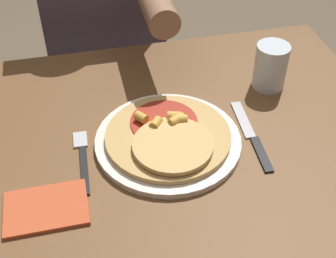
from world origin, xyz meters
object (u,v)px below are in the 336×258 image
dining_table (181,179)px  plate (168,141)px  fork (83,157)px  person_diner (104,24)px  pizza (169,136)px  knife (252,136)px  drinking_glass (271,66)px

dining_table → plate: plate is taller
fork → person_diner: (0.11, 0.59, -0.04)m
plate → person_diner: size_ratio=0.24×
pizza → knife: 0.18m
dining_table → fork: (-0.21, -0.03, 0.14)m
knife → person_diner: person_diner is taller
plate → knife: (0.18, -0.02, -0.00)m
pizza → fork: bearing=179.0°
dining_table → pizza: 0.17m
fork → person_diner: bearing=79.0°
drinking_glass → fork: bearing=-162.2°
fork → drinking_glass: (0.45, 0.14, 0.05)m
fork → drinking_glass: drinking_glass is taller
pizza → drinking_glass: drinking_glass is taller
plate → knife: size_ratio=1.35×
dining_table → fork: fork is taller
fork → person_diner: size_ratio=0.14×
fork → drinking_glass: bearing=17.8°
fork → pizza: bearing=-1.0°
plate → knife: bearing=-6.4°
dining_table → plate: size_ratio=3.09×
plate → drinking_glass: 0.31m
plate → person_diner: bearing=96.0°
fork → person_diner: person_diner is taller
plate → drinking_glass: bearing=27.3°
person_diner → plate: bearing=-84.0°
pizza → person_diner: size_ratio=0.21×
plate → fork: size_ratio=1.70×
pizza → person_diner: (-0.06, 0.59, -0.06)m
plate → knife: plate is taller
plate → drinking_glass: (0.28, 0.14, 0.05)m
drinking_glass → person_diner: person_diner is taller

